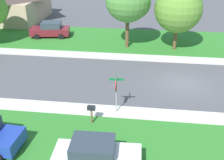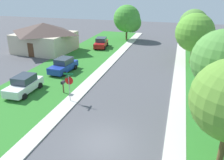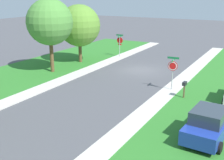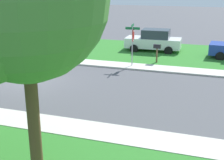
{
  "view_description": "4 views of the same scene",
  "coord_description": "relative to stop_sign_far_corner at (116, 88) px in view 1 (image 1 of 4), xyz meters",
  "views": [
    {
      "loc": [
        -20.39,
        3.11,
        10.64
      ],
      "look_at": [
        -2.76,
        5.29,
        1.4
      ],
      "focal_mm": 45.88,
      "sensor_mm": 36.0,
      "label": 1
    },
    {
      "loc": [
        4.23,
        -11.97,
        9.66
      ],
      "look_at": [
        -1.59,
        7.56,
        1.4
      ],
      "focal_mm": 36.53,
      "sensor_mm": 36.0,
      "label": 2
    },
    {
      "loc": [
        -11.43,
        26.74,
        7.63
      ],
      "look_at": [
        -1.38,
        8.57,
        1.4
      ],
      "focal_mm": 47.21,
      "sensor_mm": 36.0,
      "label": 3
    },
    {
      "loc": [
        14.32,
        9.64,
        5.27
      ],
      "look_at": [
        2.62,
        5.81,
        1.4
      ],
      "focal_mm": 50.03,
      "sensor_mm": 36.0,
      "label": 4
    }
  ],
  "objects": [
    {
      "name": "sidewalk_east",
      "position": [
        9.45,
        7.2,
        -1.84
      ],
      "size": [
        1.4,
        56.0,
        0.1
      ],
      "primitive_type": "cube",
      "color": "beige",
      "rests_on": "ground"
    },
    {
      "name": "house_right_setback",
      "position": [
        20.6,
        15.87,
        0.49
      ],
      "size": [
        9.29,
        8.13,
        4.6
      ],
      "color": "tan",
      "rests_on": "ground"
    },
    {
      "name": "stop_sign_far_corner",
      "position": [
        0.0,
        0.0,
        0.0
      ],
      "size": [
        0.92,
        0.92,
        2.77
      ],
      "color": "#9E9EA3",
      "rests_on": "ground"
    },
    {
      "name": "sidewalk_west",
      "position": [
        0.05,
        7.2,
        -1.84
      ],
      "size": [
        1.4,
        56.0,
        0.1
      ],
      "primitive_type": "cube",
      "color": "beige",
      "rests_on": "ground"
    },
    {
      "name": "car_white_across_road",
      "position": [
        -5.13,
        0.41,
        -1.01
      ],
      "size": [
        2.13,
        4.35,
        1.76
      ],
      "color": "white",
      "rests_on": "ground"
    },
    {
      "name": "mailbox",
      "position": [
        -1.38,
        1.34,
        -0.88
      ],
      "size": [
        0.27,
        0.49,
        1.31
      ],
      "color": "brown",
      "rests_on": "ground"
    },
    {
      "name": "tree_across_right",
      "position": [
        12.31,
        -4.76,
        2.08
      ],
      "size": [
        4.88,
        4.54,
        6.39
      ],
      "color": "brown",
      "rests_on": "ground"
    },
    {
      "name": "tree_across_left",
      "position": [
        12.31,
        0.04,
        2.87
      ],
      "size": [
        4.73,
        4.4,
        7.11
      ],
      "color": "brown",
      "rests_on": "ground"
    },
    {
      "name": "car_maroon_kerbside_mid",
      "position": [
        14.29,
        8.99,
        -1.01
      ],
      "size": [
        2.5,
        4.52,
        1.76
      ],
      "color": "maroon",
      "rests_on": "ground"
    },
    {
      "name": "ground_plane",
      "position": [
        4.75,
        -4.8,
        -1.89
      ],
      "size": [
        120.0,
        120.0,
        0.0
      ],
      "primitive_type": "plane",
      "color": "#4C4C51"
    },
    {
      "name": "lawn_east",
      "position": [
        14.15,
        7.2,
        -1.85
      ],
      "size": [
        8.0,
        56.0,
        0.08
      ],
      "primitive_type": "cube",
      "color": "#2D7528",
      "rests_on": "ground"
    }
  ]
}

